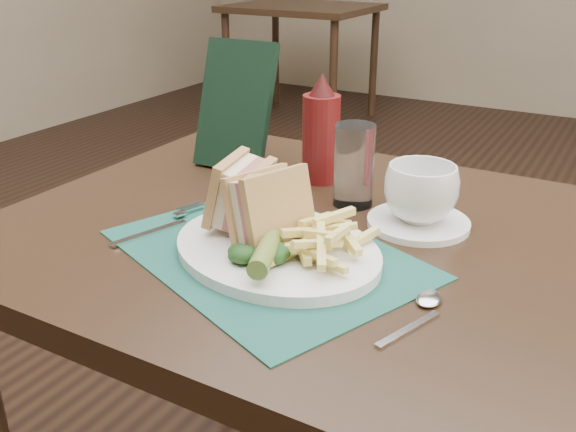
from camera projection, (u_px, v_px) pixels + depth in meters
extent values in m
plane|color=black|center=(397.00, 423.00, 1.64)|extent=(7.00, 7.00, 0.00)
cube|color=#184D41|center=(266.00, 253.00, 0.86)|extent=(0.49, 0.42, 0.00)
cylinder|color=#576F2A|center=(267.00, 249.00, 0.78)|extent=(0.07, 0.12, 0.03)
cylinder|color=white|center=(418.00, 223.00, 0.94)|extent=(0.19, 0.19, 0.01)
imported|color=white|center=(421.00, 193.00, 0.92)|extent=(0.15, 0.15, 0.08)
cylinder|color=silver|center=(354.00, 165.00, 1.00)|extent=(0.07, 0.07, 0.13)
cube|color=black|center=(235.00, 106.00, 1.15)|extent=(0.14, 0.09, 0.23)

